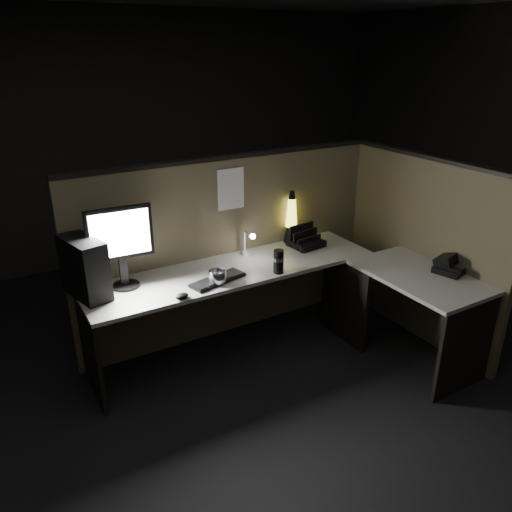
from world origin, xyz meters
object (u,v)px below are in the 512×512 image
pc_tower (85,268)px  desk_phone (449,265)px  monitor (120,240)px  lava_lamp (291,221)px  keyboard (218,280)px

pc_tower → desk_phone: 2.64m
monitor → lava_lamp: (1.50, 0.12, -0.16)m
monitor → lava_lamp: bearing=7.7°
keyboard → pc_tower: bearing=150.1°
pc_tower → keyboard: 0.92m
keyboard → desk_phone: bearing=-38.5°
keyboard → monitor: bearing=142.3°
monitor → lava_lamp: 1.51m
pc_tower → lava_lamp: bearing=-9.8°
lava_lamp → desk_phone: 1.32m
keyboard → lava_lamp: 1.00m
monitor → keyboard: 0.74m
monitor → desk_phone: monitor is taller
keyboard → lava_lamp: size_ratio=0.94×
monitor → lava_lamp: monitor is taller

